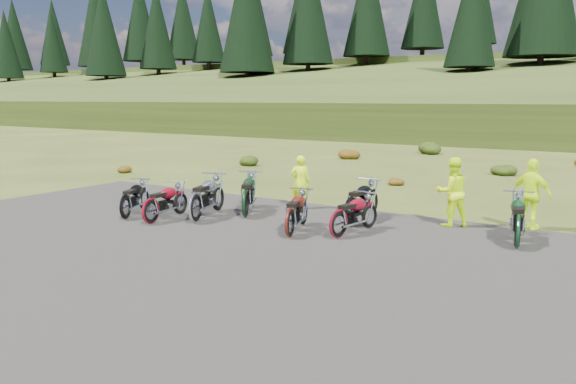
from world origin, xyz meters
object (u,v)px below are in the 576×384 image
Objects in this scene: motorcycle_0 at (126,220)px; person_middle at (300,183)px; motorcycle_3 at (196,223)px; motorcycle_7 at (516,249)px.

motorcycle_0 is 5.20m from person_middle.
motorcycle_0 is at bearing 94.37° from motorcycle_3.
motorcycle_0 is 0.83× the size of motorcycle_3.
motorcycle_0 is at bearing 93.41° from motorcycle_7.
person_middle reaches higher than motorcycle_3.
motorcycle_7 is (9.79, 2.65, 0.00)m from motorcycle_0.
person_middle is at bearing 66.97° from motorcycle_7.
motorcycle_3 is 1.43× the size of person_middle.
motorcycle_0 is 2.06m from motorcycle_3.
person_middle is (1.36, 3.20, 0.81)m from motorcycle_3.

